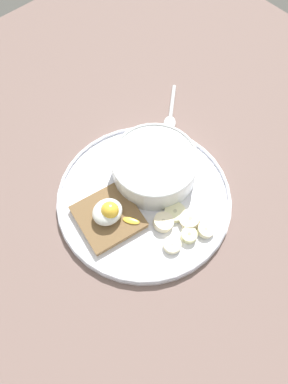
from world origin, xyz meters
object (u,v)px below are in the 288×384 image
Objects in this scene: poached_egg at (108,212)px; spoon at (171,113)px; oatmeal_bowl at (154,166)px; banana_slice_front at (190,220)px; toast_slice at (108,217)px; banana_slice_back at (189,235)px; banana_slice_inner at (163,222)px; banana_slice_outer at (172,245)px; banana_slice_left at (175,212)px; banana_slice_right at (206,230)px.

spoon is (-24.18, -10.03, -3.47)cm from poached_egg.
oatmeal_bowl reaches higher than spoon.
banana_slice_front is at bearing 80.13° from oatmeal_bowl.
toast_slice is at bearing 22.11° from spoon.
oatmeal_bowl is 5.16× the size of banana_slice_back.
oatmeal_bowl is at bearing -173.41° from toast_slice.
banana_slice_inner reaches higher than banana_slice_outer.
spoon is at bearing -127.73° from banana_slice_back.
banana_slice_right reaches higher than banana_slice_left.
banana_slice_left is (2.71, 8.22, -2.16)cm from oatmeal_bowl.
banana_slice_back is at bearing 42.08° from banana_slice_front.
banana_slice_front is 1.23× the size of banana_slice_right.
toast_slice and banana_slice_right have the same top height.
poached_egg is 26.40cm from spoon.
banana_slice_back reaches higher than toast_slice.
oatmeal_bowl is at bearing -107.19° from banana_slice_back.
banana_slice_inner is 1.19× the size of banana_slice_outer.
poached_egg reaches higher than banana_slice_front.
toast_slice is at bearing -44.25° from banana_slice_front.
banana_slice_outer is at bearing 12.77° from banana_slice_front.
banana_slice_outer is at bearing 59.46° from oatmeal_bowl.
banana_slice_left is 0.38× the size of spoon.
poached_egg is 2.45× the size of banana_slice_back.
banana_slice_right is (-10.60, 12.62, -0.13)cm from toast_slice.
poached_egg is at bearing 7.43° from oatmeal_bowl.
spoon is at bearing -157.89° from toast_slice.
banana_slice_inner is at bearing 131.78° from toast_slice.
banana_slice_right is (-10.49, 12.46, -2.28)cm from poached_egg.
spoon is (-14.44, -19.46, -1.39)cm from banana_slice_front.
banana_slice_outer reaches higher than spoon.
banana_slice_inner is at bearing 56.30° from oatmeal_bowl.
poached_egg reaches higher than toast_slice.
banana_slice_inner is (5.54, 8.31, -1.88)cm from oatmeal_bowl.
oatmeal_bowl is 12.00cm from toast_slice.
spoon is (-12.53, -8.51, -3.29)cm from oatmeal_bowl.
banana_slice_inner is 4.17cm from banana_slice_outer.
toast_slice is 26.25cm from spoon.
banana_slice_right is at bearing 103.87° from banana_slice_front.
toast_slice is 13.85cm from banana_slice_back.
banana_slice_inner is at bearing 1.86° from banana_slice_left.
banana_slice_front is at bearing 144.00° from banana_slice_inner.
banana_slice_front is at bearing -76.13° from banana_slice_right.
banana_slice_front is at bearing -137.92° from banana_slice_back.
banana_slice_inner is at bearing -112.95° from banana_slice_outer.
spoon is at bearing -126.57° from banana_slice_front.
banana_slice_front is 3.12cm from banana_slice_right.
banana_slice_inner is 0.49× the size of spoon.
oatmeal_bowl is 3.73× the size of banana_slice_outer.
banana_slice_right is 26.35cm from spoon.
poached_egg is at bearing -49.90° from banana_slice_right.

